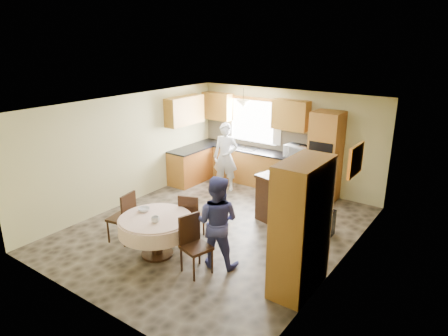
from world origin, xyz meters
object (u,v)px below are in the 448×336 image
sideboard (285,204)px  chair_right (194,241)px  dining_table (156,226)px  person_dining (217,222)px  cupboard (301,227)px  person_sink (226,157)px  oven_tower (325,157)px  chair_back (190,215)px  chair_left (124,215)px

sideboard → chair_right: size_ratio=1.34×
chair_right → dining_table: bearing=105.8°
sideboard → person_dining: 2.04m
cupboard → chair_right: size_ratio=2.12×
cupboard → person_sink: (-3.34, 2.78, -0.18)m
oven_tower → chair_back: (-1.25, -3.37, -0.54)m
person_dining → chair_right: bearing=45.8°
chair_left → oven_tower: bearing=140.9°
chair_back → chair_right: 1.04m
chair_back → person_sink: bearing=-89.7°
oven_tower → person_dining: size_ratio=1.33×
person_sink → oven_tower: bearing=0.6°
chair_right → person_sink: bearing=43.0°
chair_left → person_dining: (1.88, 0.36, 0.25)m
cupboard → chair_back: 2.38m
chair_left → person_sink: bearing=170.0°
dining_table → person_dining: 1.13m
oven_tower → sideboard: size_ratio=1.62×
person_sink → person_dining: size_ratio=1.08×
chair_right → oven_tower: bearing=8.3°
sideboard → dining_table: 2.71m
sideboard → cupboard: 2.22m
chair_right → sideboard: bearing=5.0°
oven_tower → chair_right: oven_tower is taller
sideboard → dining_table: size_ratio=1.01×
sideboard → chair_right: chair_right is taller
chair_left → chair_right: size_ratio=1.01×
dining_table → person_sink: (-0.87, 3.35, 0.28)m
sideboard → person_sink: 2.42m
chair_left → person_dining: size_ratio=0.62×
oven_tower → dining_table: 4.39m
sideboard → chair_back: (-1.16, -1.61, 0.06)m
sideboard → chair_back: size_ratio=1.38×
cupboard → chair_left: cupboard is taller
chair_right → person_dining: person_dining is taller
sideboard → dining_table: (-1.31, -2.37, 0.11)m
person_sink → chair_left: bearing=-107.9°
sideboard → chair_left: size_ratio=1.32×
chair_back → person_dining: 1.01m
cupboard → chair_back: size_ratio=2.19×
chair_back → cupboard: bearing=153.9°
cupboard → chair_right: bearing=-160.8°
chair_left → person_sink: 3.34m
cupboard → chair_right: 1.78m
person_sink → dining_table: bearing=-94.0°
sideboard → chair_left: 3.18m
person_sink → chair_back: bearing=-87.0°
sideboard → chair_left: chair_left is taller
dining_table → chair_back: bearing=79.1°
chair_left → chair_right: chair_left is taller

